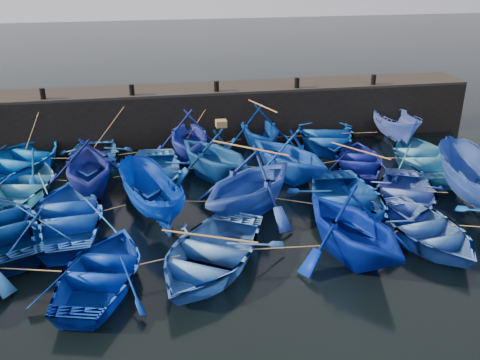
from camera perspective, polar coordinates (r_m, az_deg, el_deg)
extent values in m
plane|color=black|center=(18.23, 1.79, -5.99)|extent=(120.00, 120.00, 0.00)
cube|color=black|center=(27.34, -2.73, 7.10)|extent=(26.00, 2.50, 2.50)
cube|color=black|center=(26.99, -2.78, 9.77)|extent=(26.00, 2.50, 0.12)
cylinder|color=black|center=(26.25, -20.31, 8.64)|extent=(0.24, 0.24, 0.50)
cylinder|color=black|center=(25.84, -11.47, 9.41)|extent=(0.24, 0.24, 0.50)
cylinder|color=black|center=(26.05, -2.53, 9.96)|extent=(0.24, 0.24, 0.50)
cylinder|color=black|center=(26.86, 6.09, 10.27)|extent=(0.24, 0.24, 0.50)
cylinder|color=black|center=(28.22, 14.05, 10.36)|extent=(0.24, 0.24, 0.50)
imported|color=#0043A2|center=(24.97, -22.41, 2.04)|extent=(6.05, 6.79, 1.16)
imported|color=blue|center=(24.38, -15.47, 2.29)|extent=(3.52, 4.84, 0.99)
imported|color=#192BA7|center=(24.53, -5.51, 4.80)|extent=(3.97, 4.53, 2.28)
imported|color=#0433A3|center=(25.65, 2.06, 5.62)|extent=(3.76, 4.31, 2.18)
imported|color=#053791|center=(26.65, 9.05, 4.92)|extent=(5.13, 6.43, 1.19)
imported|color=blue|center=(27.80, 16.21, 5.64)|extent=(2.06, 4.64, 1.75)
imported|color=#3784D1|center=(22.67, -21.77, -0.35)|extent=(3.82, 4.77, 0.88)
imported|color=navy|center=(21.79, -15.88, 1.63)|extent=(4.23, 4.80, 2.36)
imported|color=#1A54AC|center=(22.02, -9.41, 0.67)|extent=(4.18, 5.51, 1.08)
imported|color=#0C438D|center=(22.20, -2.75, 2.85)|extent=(5.45, 5.65, 2.29)
imported|color=blue|center=(22.26, 5.25, 2.82)|extent=(5.36, 5.60, 2.28)
imported|color=navy|center=(23.82, 12.59, 1.98)|extent=(4.48, 5.21, 0.91)
imported|color=#3078BB|center=(24.80, 19.02, 2.36)|extent=(4.59, 5.88, 1.11)
imported|color=blue|center=(19.29, -17.91, -3.60)|extent=(4.23, 5.62, 1.11)
imported|color=#002BA5|center=(19.37, -9.56, -1.63)|extent=(2.97, 4.71, 1.71)
imported|color=#183A9E|center=(19.16, 1.02, -0.20)|extent=(6.34, 6.28, 2.53)
imported|color=#093CA3|center=(19.58, 11.46, -2.41)|extent=(4.44, 5.84, 1.14)
imported|color=#27419B|center=(20.92, 17.25, -1.54)|extent=(4.99, 5.66, 0.97)
imported|color=navy|center=(21.80, 23.47, -0.07)|extent=(2.61, 5.24, 1.94)
imported|color=#00228D|center=(16.02, -14.44, -9.37)|extent=(4.40, 5.31, 0.95)
imported|color=blue|center=(16.25, -3.27, -7.78)|extent=(5.95, 6.44, 1.09)
imported|color=#001AA1|center=(16.77, 11.95, -4.67)|extent=(5.05, 5.48, 2.40)
imported|color=#2F5AB5|center=(18.68, 19.18, -4.96)|extent=(4.00, 5.09, 0.96)
cube|color=olive|center=(21.81, -2.02, 6.04)|extent=(0.44, 0.42, 0.27)
cylinder|color=tan|center=(24.62, -18.99, 2.19)|extent=(1.25, 0.17, 0.04)
cylinder|color=tan|center=(24.44, -10.44, 2.97)|extent=(2.50, 0.49, 0.04)
cylinder|color=tan|center=(25.22, -1.63, 4.01)|extent=(1.65, 0.71, 0.04)
cylinder|color=tan|center=(26.20, 5.60, 4.66)|extent=(1.51, 0.06, 0.04)
cylinder|color=tan|center=(27.23, 12.67, 4.93)|extent=(1.78, 0.18, 0.04)
cylinder|color=tan|center=(22.29, -18.79, 0.00)|extent=(0.66, 0.27, 0.04)
cylinder|color=tan|center=(21.98, -12.55, 0.40)|extent=(0.63, 0.17, 0.04)
cylinder|color=tan|center=(22.18, -6.03, 1.06)|extent=(0.84, 0.30, 0.04)
cylinder|color=tan|center=(22.39, 1.24, 1.42)|extent=(1.26, 0.58, 0.04)
cylinder|color=tan|center=(23.08, 9.00, 1.82)|extent=(1.47, 0.35, 0.04)
cylinder|color=tan|center=(24.26, 15.88, 2.28)|extent=(1.10, 0.29, 0.04)
cylinder|color=tan|center=(19.31, -21.10, -4.06)|extent=(0.36, 0.42, 0.04)
cylinder|color=tan|center=(19.34, -13.68, -3.02)|extent=(1.05, 0.51, 0.04)
cylinder|color=tan|center=(19.40, -4.25, -2.29)|extent=(1.75, 0.41, 0.04)
cylinder|color=tan|center=(19.44, 6.25, -2.31)|extent=(1.65, 0.95, 0.04)
cylinder|color=tan|center=(20.21, 14.46, -1.91)|extent=(0.65, 0.45, 0.04)
cylinder|color=tan|center=(21.40, 20.36, -1.22)|extent=(0.69, 0.25, 0.04)
cylinder|color=tan|center=(16.62, -21.82, -8.85)|extent=(2.48, 0.72, 0.04)
cylinder|color=tan|center=(16.04, -8.81, -8.49)|extent=(1.34, 0.35, 0.04)
cylinder|color=tan|center=(16.52, 4.45, -7.23)|extent=(2.62, 0.23, 0.04)
cylinder|color=tan|center=(17.82, 15.66, -5.66)|extent=(1.01, 0.57, 0.04)
cylinder|color=tan|center=(19.26, 23.59, -4.55)|extent=(1.32, 0.48, 0.04)
cylinder|color=tan|center=(26.12, -21.10, 5.50)|extent=(0.97, 1.01, 2.09)
cylinder|color=tan|center=(25.60, -13.36, 6.11)|extent=(1.92, 1.13, 2.10)
cylinder|color=tan|center=(25.90, -4.10, 6.90)|extent=(1.62, 0.68, 2.09)
cylinder|color=tan|center=(26.44, -0.44, 7.31)|extent=(1.89, 0.08, 2.09)
cylinder|color=tan|center=(27.26, 7.22, 7.63)|extent=(1.20, 0.05, 2.09)
cylinder|color=tan|center=(28.53, 14.62, 7.77)|extent=(0.78, 0.17, 2.08)
cylinder|color=#99724C|center=(25.33, 2.10, 8.03)|extent=(1.08, 2.84, 0.06)
cylinder|color=#99724C|center=(23.65, 12.69, 3.08)|extent=(1.77, 2.49, 0.06)
cylinder|color=#99724C|center=(18.68, 1.05, 3.43)|extent=(2.34, 1.97, 0.06)
cylinder|color=#99724C|center=(15.96, -3.32, -6.02)|extent=(2.74, 1.32, 0.06)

